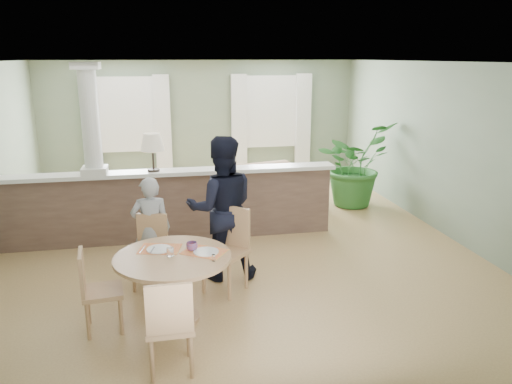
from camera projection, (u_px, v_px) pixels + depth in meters
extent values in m
plane|color=tan|center=(226.00, 240.00, 7.79)|extent=(8.00, 8.00, 0.00)
cube|color=gray|center=(201.00, 122.00, 11.22)|extent=(7.00, 0.02, 2.70)
cube|color=gray|center=(439.00, 147.00, 8.08)|extent=(0.02, 8.00, 2.70)
cube|color=gray|center=(297.00, 258.00, 3.64)|extent=(7.00, 0.02, 2.70)
cube|color=white|center=(223.00, 62.00, 7.08)|extent=(7.00, 8.00, 0.02)
cube|color=white|center=(127.00, 115.00, 10.84)|extent=(1.10, 0.02, 1.50)
cube|color=white|center=(127.00, 115.00, 10.82)|extent=(1.22, 0.04, 1.62)
cube|color=white|center=(271.00, 112.00, 11.43)|extent=(1.10, 0.02, 1.50)
cube|color=white|center=(271.00, 112.00, 11.41)|extent=(1.22, 0.04, 1.62)
cube|color=white|center=(92.00, 130.00, 10.69)|extent=(0.35, 0.10, 2.30)
cube|color=white|center=(163.00, 128.00, 10.97)|extent=(0.35, 0.10, 2.30)
cube|color=white|center=(239.00, 126.00, 11.29)|extent=(0.35, 0.10, 2.30)
cube|color=white|center=(303.00, 124.00, 11.57)|extent=(0.35, 0.10, 2.30)
cube|color=#765A4C|center=(166.00, 208.00, 7.67)|extent=(5.20, 0.22, 1.05)
cube|color=white|center=(164.00, 173.00, 7.52)|extent=(5.32, 0.36, 0.06)
cube|color=white|center=(95.00, 170.00, 7.32)|extent=(0.36, 0.36, 0.10)
cylinder|color=white|center=(90.00, 119.00, 7.12)|extent=(0.26, 0.26, 1.39)
cube|color=white|center=(86.00, 66.00, 6.93)|extent=(0.38, 0.38, 0.10)
cylinder|color=black|center=(154.00, 170.00, 7.48)|extent=(0.18, 0.18, 0.03)
cylinder|color=black|center=(153.00, 160.00, 7.44)|extent=(0.03, 0.03, 0.28)
cone|color=beige|center=(152.00, 142.00, 7.37)|extent=(0.36, 0.36, 0.26)
imported|color=#8C694C|center=(247.00, 190.00, 9.13)|extent=(2.93, 1.69, 0.80)
imported|color=#2D6D2B|center=(354.00, 164.00, 9.47)|extent=(1.88, 1.83, 1.59)
cylinder|color=tan|center=(176.00, 318.00, 5.44)|extent=(0.52, 0.52, 0.04)
cylinder|color=tan|center=(174.00, 288.00, 5.34)|extent=(0.14, 0.14, 0.67)
cylinder|color=tan|center=(173.00, 257.00, 5.25)|extent=(1.24, 1.24, 0.04)
cube|color=#E0323C|center=(160.00, 249.00, 5.43)|extent=(0.50, 0.42, 0.01)
cube|color=#E0323C|center=(204.00, 252.00, 5.35)|extent=(0.54, 0.51, 0.01)
cylinder|color=white|center=(159.00, 249.00, 5.40)|extent=(0.27, 0.27, 0.01)
cylinder|color=white|center=(206.00, 252.00, 5.32)|extent=(0.27, 0.27, 0.01)
cylinder|color=white|center=(170.00, 252.00, 5.21)|extent=(0.08, 0.08, 0.09)
cube|color=silver|center=(152.00, 250.00, 5.35)|extent=(0.06, 0.18, 0.00)
cube|color=silver|center=(143.00, 249.00, 5.40)|extent=(0.06, 0.22, 0.00)
cylinder|color=white|center=(214.00, 258.00, 5.10)|extent=(0.04, 0.04, 0.07)
cylinder|color=silver|center=(213.00, 254.00, 5.09)|extent=(0.04, 0.04, 0.01)
imported|color=#2354A5|center=(192.00, 246.00, 5.37)|extent=(0.15, 0.15, 0.10)
cube|color=tan|center=(149.00, 254.00, 6.12)|extent=(0.49, 0.49, 0.05)
cylinder|color=tan|center=(134.00, 276.00, 6.03)|extent=(0.04, 0.04, 0.41)
cylinder|color=tan|center=(160.00, 277.00, 6.01)|extent=(0.04, 0.04, 0.41)
cylinder|color=tan|center=(141.00, 265.00, 6.34)|extent=(0.04, 0.04, 0.41)
cylinder|color=tan|center=(167.00, 266.00, 6.32)|extent=(0.04, 0.04, 0.41)
cube|color=tan|center=(152.00, 231.00, 6.23)|extent=(0.38, 0.13, 0.44)
cube|color=tan|center=(225.00, 253.00, 5.99)|extent=(0.65, 0.65, 0.05)
cylinder|color=tan|center=(204.00, 275.00, 6.00)|extent=(0.04, 0.04, 0.47)
cylinder|color=tan|center=(229.00, 282.00, 5.82)|extent=(0.04, 0.04, 0.47)
cylinder|color=tan|center=(221.00, 264.00, 6.31)|extent=(0.04, 0.04, 0.47)
cylinder|color=tan|center=(246.00, 270.00, 6.12)|extent=(0.04, 0.04, 0.47)
cube|color=tan|center=(234.00, 226.00, 6.09)|extent=(0.36, 0.33, 0.50)
cube|color=tan|center=(170.00, 325.00, 4.46)|extent=(0.43, 0.43, 0.05)
cylinder|color=tan|center=(188.00, 336.00, 4.72)|extent=(0.04, 0.04, 0.43)
cylinder|color=tan|center=(152.00, 340.00, 4.65)|extent=(0.04, 0.04, 0.43)
cylinder|color=tan|center=(191.00, 356.00, 4.40)|extent=(0.04, 0.04, 0.43)
cylinder|color=tan|center=(152.00, 361.00, 4.33)|extent=(0.04, 0.04, 0.43)
cube|color=tan|center=(169.00, 310.00, 4.22)|extent=(0.40, 0.04, 0.46)
cube|color=tan|center=(103.00, 292.00, 5.14)|extent=(0.44, 0.44, 0.05)
cylinder|color=tan|center=(121.00, 316.00, 5.10)|extent=(0.04, 0.04, 0.41)
cylinder|color=tan|center=(120.00, 302.00, 5.40)|extent=(0.04, 0.04, 0.41)
cylinder|color=tan|center=(88.00, 321.00, 5.00)|extent=(0.04, 0.04, 0.41)
cylinder|color=tan|center=(88.00, 306.00, 5.30)|extent=(0.04, 0.04, 0.41)
cube|color=tan|center=(82.00, 273.00, 5.03)|extent=(0.08, 0.38, 0.44)
imported|color=#949499|center=(151.00, 229.00, 6.29)|extent=(0.50, 0.33, 1.35)
imported|color=black|center=(222.00, 208.00, 6.29)|extent=(0.92, 0.72, 1.84)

